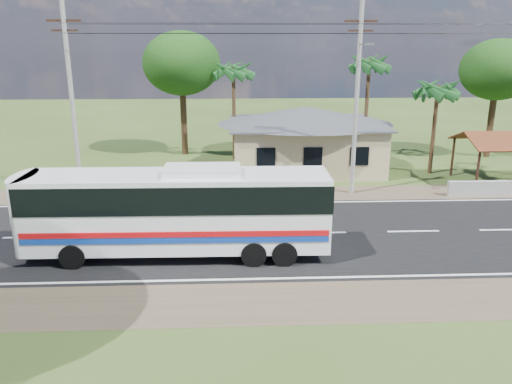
# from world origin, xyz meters

# --- Properties ---
(ground) EXTENTS (120.00, 120.00, 0.00)m
(ground) POSITION_xyz_m (0.00, 0.00, 0.00)
(ground) COLOR #2F4418
(ground) RESTS_ON ground
(road) EXTENTS (120.00, 16.00, 0.03)m
(road) POSITION_xyz_m (0.00, 0.00, 0.01)
(road) COLOR black
(road) RESTS_ON ground
(house) EXTENTS (12.40, 10.00, 5.00)m
(house) POSITION_xyz_m (1.00, 13.00, 2.64)
(house) COLOR #C9B686
(house) RESTS_ON ground
(waiting_shed) EXTENTS (5.20, 4.48, 3.35)m
(waiting_shed) POSITION_xyz_m (13.00, 8.50, 2.73)
(waiting_shed) COLOR #361F13
(waiting_shed) RESTS_ON ground
(concrete_barrier) EXTENTS (7.00, 0.30, 0.90)m
(concrete_barrier) POSITION_xyz_m (12.00, 5.60, 0.45)
(concrete_barrier) COLOR #9E9E99
(concrete_barrier) RESTS_ON ground
(utility_poles) EXTENTS (32.80, 2.22, 11.00)m
(utility_poles) POSITION_xyz_m (2.67, 6.49, 5.77)
(utility_poles) COLOR #9E9E99
(utility_poles) RESTS_ON ground
(palm_near) EXTENTS (2.80, 2.80, 6.70)m
(palm_near) POSITION_xyz_m (9.50, 11.00, 5.71)
(palm_near) COLOR #47301E
(palm_near) RESTS_ON ground
(palm_mid) EXTENTS (2.80, 2.80, 8.20)m
(palm_mid) POSITION_xyz_m (6.00, 15.50, 7.16)
(palm_mid) COLOR #47301E
(palm_mid) RESTS_ON ground
(palm_far) EXTENTS (2.80, 2.80, 7.70)m
(palm_far) POSITION_xyz_m (-4.00, 16.00, 6.68)
(palm_far) COLOR #47301E
(palm_far) RESTS_ON ground
(tree_behind_house) EXTENTS (6.00, 6.00, 9.61)m
(tree_behind_house) POSITION_xyz_m (-8.00, 18.00, 7.12)
(tree_behind_house) COLOR #47301E
(tree_behind_house) RESTS_ON ground
(tree_behind_shed) EXTENTS (5.60, 5.60, 9.02)m
(tree_behind_shed) POSITION_xyz_m (16.00, 16.00, 6.68)
(tree_behind_shed) COLOR #47301E
(tree_behind_shed) RESTS_ON ground
(coach_bus) EXTENTS (12.48, 2.86, 3.86)m
(coach_bus) POSITION_xyz_m (-6.34, -2.25, 2.21)
(coach_bus) COLOR white
(coach_bus) RESTS_ON ground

